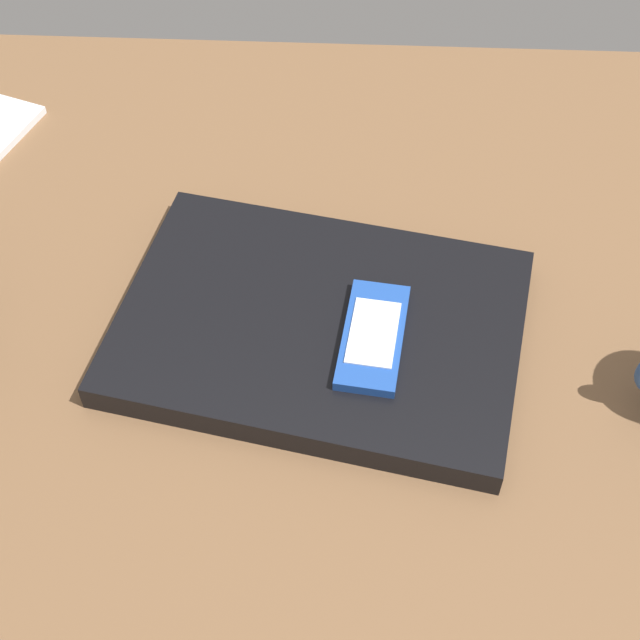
% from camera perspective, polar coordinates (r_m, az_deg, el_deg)
% --- Properties ---
extents(desk_surface, '(1.20, 0.80, 0.03)m').
position_cam_1_polar(desk_surface, '(0.81, -2.92, 0.13)').
color(desk_surface, brown).
rests_on(desk_surface, ground).
extents(laptop_closed, '(0.37, 0.29, 0.02)m').
position_cam_1_polar(laptop_closed, '(0.77, -0.00, -0.38)').
color(laptop_closed, black).
rests_on(laptop_closed, desk_surface).
extents(cell_phone_on_laptop, '(0.06, 0.11, 0.01)m').
position_cam_1_polar(cell_phone_on_laptop, '(0.74, 3.30, -1.00)').
color(cell_phone_on_laptop, '#1E479E').
rests_on(cell_phone_on_laptop, laptop_closed).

